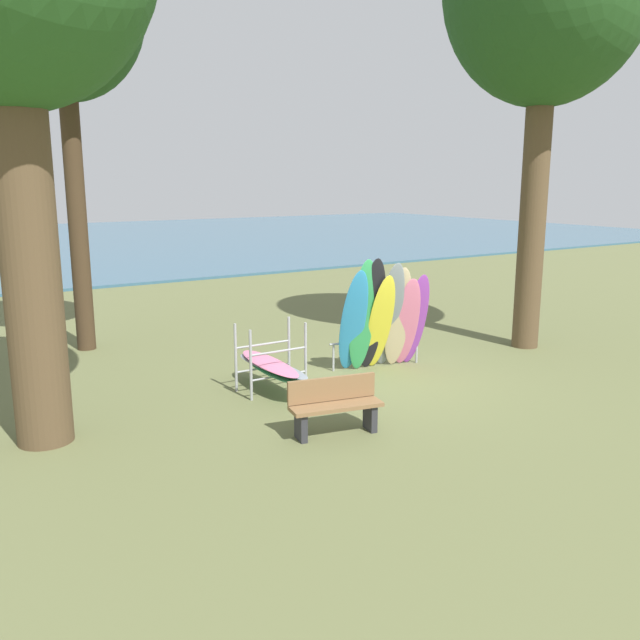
{
  "coord_description": "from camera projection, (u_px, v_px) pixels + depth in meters",
  "views": [
    {
      "loc": [
        -7.58,
        -9.65,
        3.75
      ],
      "look_at": [
        -0.86,
        0.93,
        1.1
      ],
      "focal_mm": 37.4,
      "sensor_mm": 36.0,
      "label": 1
    }
  ],
  "objects": [
    {
      "name": "tree_mid_behind",
      "position": [
        62.0,
        8.0,
        13.57
      ],
      "size": [
        3.36,
        3.36,
        9.19
      ],
      "color": "#42301E",
      "rests_on": "ground"
    },
    {
      "name": "park_bench",
      "position": [
        335.0,
        405.0,
        9.95
      ],
      "size": [
        1.45,
        0.67,
        0.85
      ],
      "color": "#2D2D33",
      "rests_on": "ground"
    },
    {
      "name": "ground_plane",
      "position": [
        384.0,
        380.0,
        12.73
      ],
      "size": [
        80.0,
        80.0,
        0.0
      ],
      "primitive_type": "plane",
      "color": "#60663D"
    },
    {
      "name": "lake_water",
      "position": [
        49.0,
        244.0,
        39.11
      ],
      "size": [
        80.0,
        36.0,
        0.1
      ],
      "primitive_type": "cube",
      "color": "#38607A",
      "rests_on": "ground"
    },
    {
      "name": "board_storage_rack",
      "position": [
        271.0,
        365.0,
        11.99
      ],
      "size": [
        1.15,
        2.13,
        1.25
      ],
      "color": "#9EA0A5",
      "rests_on": "ground"
    },
    {
      "name": "leaning_board_pile",
      "position": [
        384.0,
        319.0,
        13.17
      ],
      "size": [
        2.03,
        1.05,
        2.31
      ],
      "color": "#2D8ED1",
      "rests_on": "ground"
    }
  ]
}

